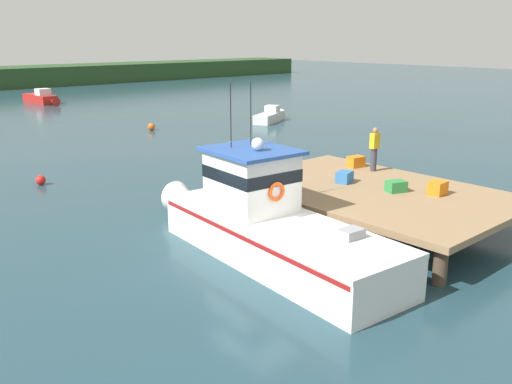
{
  "coord_description": "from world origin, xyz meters",
  "views": [
    {
      "loc": [
        -9.8,
        -10.53,
        6.04
      ],
      "look_at": [
        1.2,
        1.71,
        1.4
      ],
      "focal_mm": 38.74,
      "sensor_mm": 36.0,
      "label": 1
    }
  ],
  "objects_px": {
    "crate_stack_near_edge": "(356,162)",
    "crate_single_far": "(344,177)",
    "main_fishing_boat": "(265,222)",
    "crate_single_by_cleat": "(396,186)",
    "mooring_buoy_spare_mooring": "(231,146)",
    "moored_boat_far_right": "(271,116)",
    "mooring_buoy_outer": "(151,127)",
    "mooring_buoy_channel_marker": "(41,180)",
    "deckhand_by_the_boat": "(374,148)",
    "moored_boat_mid_harbor": "(42,98)",
    "crate_stack_mid_dock": "(438,188)",
    "bait_bucket": "(287,183)"
  },
  "relations": [
    {
      "from": "crate_single_far",
      "to": "mooring_buoy_outer",
      "type": "height_order",
      "value": "crate_single_far"
    },
    {
      "from": "crate_single_by_cleat",
      "to": "crate_stack_near_edge",
      "type": "height_order",
      "value": "crate_stack_near_edge"
    },
    {
      "from": "crate_stack_near_edge",
      "to": "deckhand_by_the_boat",
      "type": "relative_size",
      "value": 0.37
    },
    {
      "from": "main_fishing_boat",
      "to": "crate_single_far",
      "type": "height_order",
      "value": "main_fishing_boat"
    },
    {
      "from": "deckhand_by_the_boat",
      "to": "moored_boat_mid_harbor",
      "type": "height_order",
      "value": "deckhand_by_the_boat"
    },
    {
      "from": "crate_single_by_cleat",
      "to": "deckhand_by_the_boat",
      "type": "xyz_separation_m",
      "value": [
        1.83,
        2.25,
        0.68
      ]
    },
    {
      "from": "crate_single_by_cleat",
      "to": "crate_stack_near_edge",
      "type": "relative_size",
      "value": 1.0
    },
    {
      "from": "moored_boat_mid_harbor",
      "to": "mooring_buoy_outer",
      "type": "relative_size",
      "value": 11.55
    },
    {
      "from": "crate_stack_mid_dock",
      "to": "mooring_buoy_spare_mooring",
      "type": "height_order",
      "value": "crate_stack_mid_dock"
    },
    {
      "from": "crate_single_by_cleat",
      "to": "crate_single_far",
      "type": "relative_size",
      "value": 1.0
    },
    {
      "from": "crate_single_by_cleat",
      "to": "bait_bucket",
      "type": "xyz_separation_m",
      "value": [
        -2.33,
        2.64,
        -0.01
      ]
    },
    {
      "from": "crate_single_by_cleat",
      "to": "deckhand_by_the_boat",
      "type": "height_order",
      "value": "deckhand_by_the_boat"
    },
    {
      "from": "crate_single_far",
      "to": "crate_stack_near_edge",
      "type": "bearing_deg",
      "value": 29.17
    },
    {
      "from": "crate_stack_mid_dock",
      "to": "moored_boat_mid_harbor",
      "type": "distance_m",
      "value": 43.64
    },
    {
      "from": "crate_stack_near_edge",
      "to": "mooring_buoy_spare_mooring",
      "type": "relative_size",
      "value": 1.25
    },
    {
      "from": "main_fishing_boat",
      "to": "crate_stack_mid_dock",
      "type": "xyz_separation_m",
      "value": [
        5.52,
        -2.11,
        0.41
      ]
    },
    {
      "from": "main_fishing_boat",
      "to": "crate_single_by_cleat",
      "type": "xyz_separation_m",
      "value": [
        4.82,
        -1.04,
        0.37
      ]
    },
    {
      "from": "crate_single_far",
      "to": "moored_boat_mid_harbor",
      "type": "distance_m",
      "value": 40.83
    },
    {
      "from": "crate_single_by_cleat",
      "to": "mooring_buoy_outer",
      "type": "distance_m",
      "value": 22.66
    },
    {
      "from": "bait_bucket",
      "to": "deckhand_by_the_boat",
      "type": "distance_m",
      "value": 4.23
    },
    {
      "from": "mooring_buoy_channel_marker",
      "to": "crate_single_far",
      "type": "bearing_deg",
      "value": -60.84
    },
    {
      "from": "mooring_buoy_channel_marker",
      "to": "mooring_buoy_outer",
      "type": "bearing_deg",
      "value": 39.6
    },
    {
      "from": "crate_single_far",
      "to": "mooring_buoy_spare_mooring",
      "type": "xyz_separation_m",
      "value": [
        4.47,
        11.61,
        -1.15
      ]
    },
    {
      "from": "mooring_buoy_outer",
      "to": "crate_single_far",
      "type": "bearing_deg",
      "value": -103.19
    },
    {
      "from": "crate_single_by_cleat",
      "to": "mooring_buoy_spare_mooring",
      "type": "height_order",
      "value": "crate_single_by_cleat"
    },
    {
      "from": "crate_stack_mid_dock",
      "to": "mooring_buoy_outer",
      "type": "xyz_separation_m",
      "value": [
        3.74,
        23.26,
        -1.17
      ]
    },
    {
      "from": "bait_bucket",
      "to": "moored_boat_mid_harbor",
      "type": "xyz_separation_m",
      "value": [
        7.31,
        39.71,
        -0.89
      ]
    },
    {
      "from": "crate_stack_mid_dock",
      "to": "crate_stack_near_edge",
      "type": "xyz_separation_m",
      "value": [
        1.15,
        4.15,
        -0.0
      ]
    },
    {
      "from": "deckhand_by_the_boat",
      "to": "mooring_buoy_channel_marker",
      "type": "height_order",
      "value": "deckhand_by_the_boat"
    },
    {
      "from": "moored_boat_mid_harbor",
      "to": "moored_boat_far_right",
      "type": "bearing_deg",
      "value": -70.07
    },
    {
      "from": "crate_stack_near_edge",
      "to": "crate_single_far",
      "type": "bearing_deg",
      "value": -150.83
    },
    {
      "from": "deckhand_by_the_boat",
      "to": "crate_single_by_cleat",
      "type": "bearing_deg",
      "value": -129.14
    },
    {
      "from": "crate_stack_mid_dock",
      "to": "mooring_buoy_channel_marker",
      "type": "height_order",
      "value": "crate_stack_mid_dock"
    },
    {
      "from": "main_fishing_boat",
      "to": "deckhand_by_the_boat",
      "type": "distance_m",
      "value": 6.84
    },
    {
      "from": "crate_single_far",
      "to": "main_fishing_boat",
      "type": "bearing_deg",
      "value": -169.45
    },
    {
      "from": "moored_boat_far_right",
      "to": "mooring_buoy_outer",
      "type": "bearing_deg",
      "value": 164.68
    },
    {
      "from": "bait_bucket",
      "to": "mooring_buoy_outer",
      "type": "relative_size",
      "value": 0.7
    },
    {
      "from": "crate_stack_mid_dock",
      "to": "bait_bucket",
      "type": "distance_m",
      "value": 4.79
    },
    {
      "from": "crate_single_by_cleat",
      "to": "mooring_buoy_outer",
      "type": "height_order",
      "value": "crate_single_by_cleat"
    },
    {
      "from": "bait_bucket",
      "to": "mooring_buoy_channel_marker",
      "type": "bearing_deg",
      "value": 112.13
    },
    {
      "from": "crate_stack_mid_dock",
      "to": "mooring_buoy_channel_marker",
      "type": "relative_size",
      "value": 1.44
    },
    {
      "from": "main_fishing_boat",
      "to": "crate_stack_near_edge",
      "type": "distance_m",
      "value": 6.99
    },
    {
      "from": "crate_stack_near_edge",
      "to": "deckhand_by_the_boat",
      "type": "xyz_separation_m",
      "value": [
        -0.02,
        -0.84,
        0.65
      ]
    },
    {
      "from": "main_fishing_boat",
      "to": "crate_single_by_cleat",
      "type": "relative_size",
      "value": 16.53
    },
    {
      "from": "mooring_buoy_spare_mooring",
      "to": "main_fishing_boat",
      "type": "bearing_deg",
      "value": -125.77
    },
    {
      "from": "crate_stack_near_edge",
      "to": "mooring_buoy_outer",
      "type": "relative_size",
      "value": 1.24
    },
    {
      "from": "moored_boat_far_right",
      "to": "mooring_buoy_outer",
      "type": "distance_m",
      "value": 9.04
    },
    {
      "from": "crate_stack_near_edge",
      "to": "mooring_buoy_channel_marker",
      "type": "bearing_deg",
      "value": 130.11
    },
    {
      "from": "bait_bucket",
      "to": "crate_stack_mid_dock",
      "type": "bearing_deg",
      "value": -50.8
    },
    {
      "from": "crate_stack_mid_dock",
      "to": "bait_bucket",
      "type": "height_order",
      "value": "crate_stack_mid_dock"
    }
  ]
}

